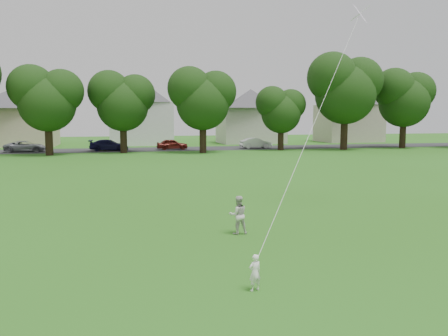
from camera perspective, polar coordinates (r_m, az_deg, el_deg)
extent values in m
plane|color=#2A6216|center=(11.32, 1.25, -12.83)|extent=(160.00, 160.00, 0.00)
cube|color=#2D2D30|center=(52.54, -10.27, 2.40)|extent=(90.00, 7.00, 0.01)
imported|color=white|center=(9.79, 4.05, -13.47)|extent=(0.34, 0.27, 0.82)
imported|color=silver|center=(14.23, 1.85, -6.14)|extent=(0.61, 0.48, 1.26)
plane|color=white|center=(19.59, 17.34, 18.72)|extent=(0.95, 0.97, 0.71)
cylinder|color=white|center=(14.10, 12.85, 8.54)|extent=(0.01, 0.01, 12.72)
cylinder|color=black|center=(46.92, -21.90, 3.65)|extent=(0.74, 0.74, 3.47)
cylinder|color=black|center=(47.96, -12.99, 3.97)|extent=(0.73, 0.73, 3.38)
cylinder|color=black|center=(46.79, -2.77, 4.16)|extent=(0.74, 0.74, 3.53)
cylinder|color=black|center=(51.13, 7.42, 3.94)|extent=(0.68, 0.68, 2.85)
cylinder|color=black|center=(53.30, 15.41, 4.68)|extent=(0.81, 0.81, 4.37)
cylinder|color=black|center=(58.54, 22.31, 4.29)|extent=(0.76, 0.76, 3.79)
imported|color=gray|center=(52.44, -24.48, 2.58)|extent=(4.37, 2.02, 1.21)
imported|color=#14123A|center=(51.45, -14.80, 2.91)|extent=(4.49, 2.17, 1.26)
imported|color=maroon|center=(51.76, -6.78, 3.10)|extent=(3.67, 1.50, 1.25)
imported|color=silver|center=(53.88, 4.16, 3.28)|extent=(3.90, 1.47, 1.27)
cube|color=beige|center=(63.76, -25.37, 4.81)|extent=(9.72, 6.52, 4.92)
pyramid|color=#47454A|center=(63.86, -25.61, 9.44)|extent=(14.02, 14.02, 2.71)
cube|color=white|center=(62.40, -10.81, 5.71)|extent=(8.39, 7.43, 5.81)
pyramid|color=#47454A|center=(62.61, -10.94, 11.30)|extent=(12.11, 12.11, 3.20)
cube|color=beige|center=(65.09, 3.47, 5.53)|extent=(9.10, 6.91, 5.10)
pyramid|color=#47454A|center=(65.20, 3.51, 10.24)|extent=(13.13, 13.13, 2.80)
cube|color=#BFB39E|center=(71.34, 15.94, 5.64)|extent=(8.97, 6.63, 5.72)
pyramid|color=#47454A|center=(71.51, 16.10, 10.45)|extent=(12.94, 12.94, 3.15)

